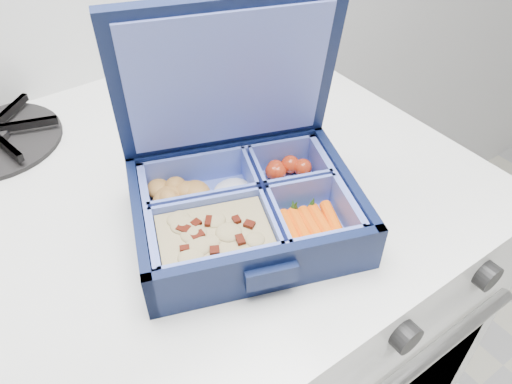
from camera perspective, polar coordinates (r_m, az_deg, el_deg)
stove at (r=0.91m, az=-5.83°, el=-18.40°), size 0.58×0.58×0.87m
bento_box at (r=0.48m, az=-1.14°, el=-2.05°), size 0.25×0.22×0.05m
burner_grate at (r=0.67m, az=-3.27°, el=11.26°), size 0.19×0.19×0.02m
fork at (r=0.59m, az=-3.11°, el=5.51°), size 0.07×0.16×0.01m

